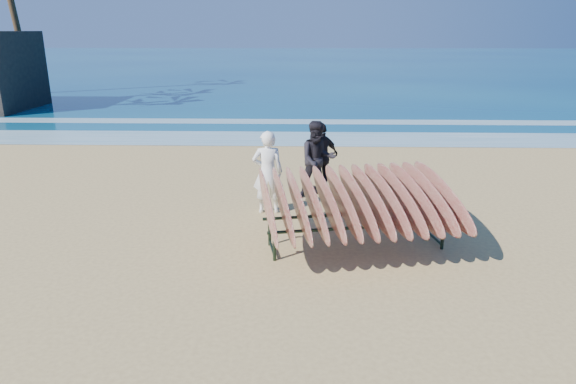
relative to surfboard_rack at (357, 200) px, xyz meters
The scene contains 8 objects.
ground 1.60m from the surfboard_rack, 153.06° to the right, with size 120.00×120.00×0.00m, color tan.
ocean 54.41m from the surfboard_rack, 91.26° to the left, with size 160.00×160.00×0.00m, color navy.
foam_near 9.51m from the surfboard_rack, 97.23° to the left, with size 160.00×160.00×0.00m, color white.
foam_far 12.98m from the surfboard_rack, 95.28° to the left, with size 160.00×160.00×0.00m, color white.
surfboard_rack is the anchor object (origin of this frame).
person_white 2.43m from the surfboard_rack, 132.96° to the left, with size 0.63×0.42×1.74m, color white.
person_dark_a 2.96m from the surfboard_rack, 101.79° to the left, with size 0.85×0.66×1.75m, color black.
person_dark_b 3.39m from the surfboard_rack, 98.52° to the left, with size 0.96×0.40×1.63m, color black.
Camera 1 is at (0.25, -7.79, 3.68)m, focal length 32.00 mm.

